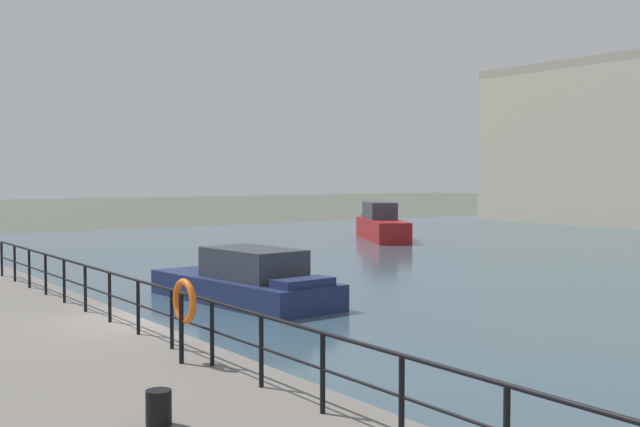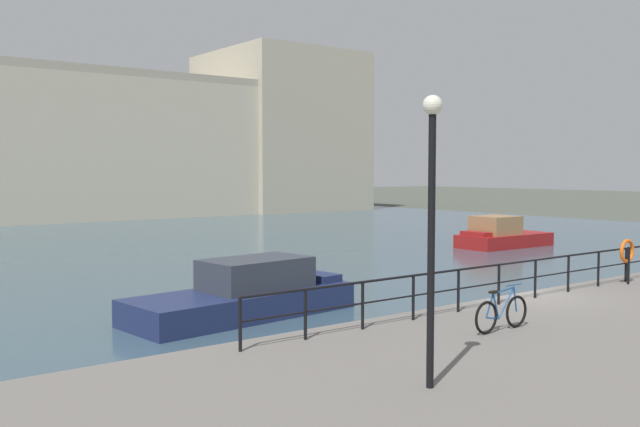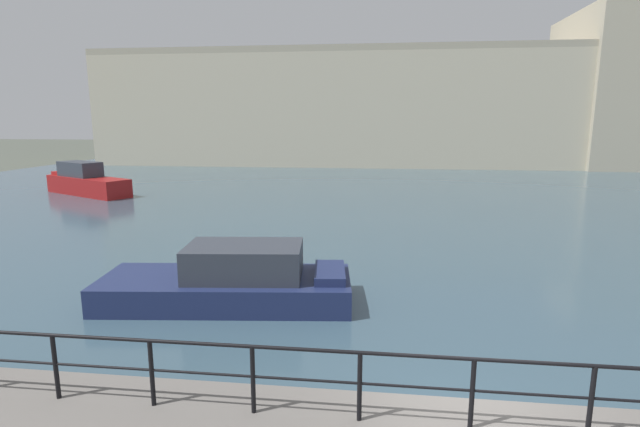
{
  "view_description": "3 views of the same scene",
  "coord_description": "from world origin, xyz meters",
  "px_view_note": "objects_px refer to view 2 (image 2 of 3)",
  "views": [
    {
      "loc": [
        16.05,
        -6.59,
        3.96
      ],
      "look_at": [
        -2.19,
        6.05,
        2.9
      ],
      "focal_mm": 44.85,
      "sensor_mm": 36.0,
      "label": 1
    },
    {
      "loc": [
        -16.31,
        -12.3,
        4.4
      ],
      "look_at": [
        -1.53,
        7.17,
        2.86
      ],
      "focal_mm": 39.19,
      "sensor_mm": 36.0,
      "label": 2
    },
    {
      "loc": [
        -1.51,
        -6.97,
        5.13
      ],
      "look_at": [
        -3.18,
        6.94,
        2.41
      ],
      "focal_mm": 26.76,
      "sensor_mm": 36.0,
      "label": 3
    }
  ],
  "objects_px": {
    "moored_harbor_tender": "(247,294)",
    "life_ring_stand": "(627,253)",
    "moored_white_yacht": "(501,235)",
    "parked_bicycle": "(502,313)",
    "harbor_building": "(96,144)",
    "quay_lamp_post": "(432,203)"
  },
  "relations": [
    {
      "from": "moored_harbor_tender",
      "to": "life_ring_stand",
      "type": "height_order",
      "value": "life_ring_stand"
    },
    {
      "from": "moored_white_yacht",
      "to": "parked_bicycle",
      "type": "xyz_separation_m",
      "value": [
        -19.77,
        -15.59,
        0.6
      ]
    },
    {
      "from": "harbor_building",
      "to": "moored_harbor_tender",
      "type": "distance_m",
      "value": 48.64
    },
    {
      "from": "moored_harbor_tender",
      "to": "life_ring_stand",
      "type": "xyz_separation_m",
      "value": [
        9.61,
        -6.6,
        1.2
      ]
    },
    {
      "from": "quay_lamp_post",
      "to": "moored_white_yacht",
      "type": "bearing_deg",
      "value": 36.08
    },
    {
      "from": "parked_bicycle",
      "to": "life_ring_stand",
      "type": "xyz_separation_m",
      "value": [
        8.16,
        1.67,
        0.59
      ]
    },
    {
      "from": "moored_white_yacht",
      "to": "parked_bicycle",
      "type": "relative_size",
      "value": 3.28
    },
    {
      "from": "moored_harbor_tender",
      "to": "parked_bicycle",
      "type": "relative_size",
      "value": 4.1
    },
    {
      "from": "moored_harbor_tender",
      "to": "quay_lamp_post",
      "type": "distance_m",
      "value": 10.96
    },
    {
      "from": "moored_harbor_tender",
      "to": "quay_lamp_post",
      "type": "height_order",
      "value": "quay_lamp_post"
    },
    {
      "from": "harbor_building",
      "to": "parked_bicycle",
      "type": "xyz_separation_m",
      "value": [
        -10.53,
        -55.02,
        -5.49
      ]
    },
    {
      "from": "life_ring_stand",
      "to": "quay_lamp_post",
      "type": "distance_m",
      "value": 12.97
    },
    {
      "from": "life_ring_stand",
      "to": "quay_lamp_post",
      "type": "xyz_separation_m",
      "value": [
        -12.31,
        -3.52,
        2.02
      ]
    },
    {
      "from": "parked_bicycle",
      "to": "harbor_building",
      "type": "bearing_deg",
      "value": 78.38
    },
    {
      "from": "moored_white_yacht",
      "to": "harbor_building",
      "type": "bearing_deg",
      "value": -75.75
    },
    {
      "from": "moored_harbor_tender",
      "to": "quay_lamp_post",
      "type": "xyz_separation_m",
      "value": [
        -2.7,
        -10.13,
        3.22
      ]
    },
    {
      "from": "harbor_building",
      "to": "moored_harbor_tender",
      "type": "bearing_deg",
      "value": -104.39
    },
    {
      "from": "moored_white_yacht",
      "to": "life_ring_stand",
      "type": "bearing_deg",
      "value": 51.21
    },
    {
      "from": "harbor_building",
      "to": "moored_white_yacht",
      "type": "height_order",
      "value": "harbor_building"
    },
    {
      "from": "moored_white_yacht",
      "to": "moored_harbor_tender",
      "type": "distance_m",
      "value": 22.46
    },
    {
      "from": "life_ring_stand",
      "to": "quay_lamp_post",
      "type": "relative_size",
      "value": 0.3
    },
    {
      "from": "moored_white_yacht",
      "to": "parked_bicycle",
      "type": "distance_m",
      "value": 25.19
    }
  ]
}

